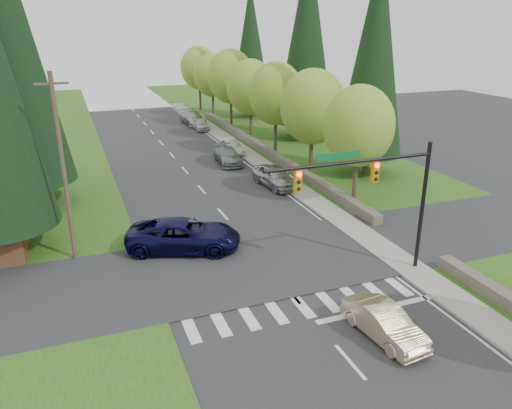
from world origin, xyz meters
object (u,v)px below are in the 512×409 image
suv_navy (184,235)px  parked_car_c (232,148)px  parked_car_e (193,118)px  parked_car_a (275,176)px  parked_car_d (201,124)px  parked_car_b (228,156)px  sedan_champagne (384,323)px

suv_navy → parked_car_c: (9.25, 19.40, -0.25)m
parked_car_c → parked_car_e: (0.00, 15.57, 0.15)m
parked_car_a → parked_car_d: parked_car_a is taller
suv_navy → parked_car_e: size_ratio=1.18×
suv_navy → parked_car_d: bearing=3.8°
parked_car_a → parked_car_e: 26.25m
suv_navy → parked_car_d: size_ratio=1.66×
parked_car_b → parked_car_d: bearing=89.2°
parked_car_b → parked_car_d: (1.40, 15.00, -0.04)m
suv_navy → sedan_champagne: bearing=-132.3°
parked_car_b → sedan_champagne: bearing=-89.8°
parked_car_d → parked_car_e: parked_car_e is taller
suv_navy → parked_car_c: 21.50m
parked_car_b → parked_car_e: parked_car_e is taller
suv_navy → parked_car_a: bearing=-26.4°
parked_car_b → parked_car_e: 18.66m
suv_navy → parked_car_e: 36.18m
suv_navy → parked_car_a: 12.72m
parked_car_a → parked_car_c: (0.00, 10.68, -0.19)m
suv_navy → parked_car_e: bearing=5.4°
parked_car_b → parked_car_a: bearing=-75.1°
parked_car_b → parked_car_e: bearing=90.2°
suv_navy → parked_car_c: bearing=-5.2°
parked_car_c → parked_car_d: size_ratio=1.01×
parked_car_c → parked_car_d: (0.00, 11.96, 0.02)m
suv_navy → parked_car_b: 18.15m
parked_car_a → parked_car_c: size_ratio=1.26×
sedan_champagne → parked_car_c: bearing=76.7°
parked_car_d → parked_car_a: bearing=-89.9°
parked_car_d → parked_car_b: bearing=-95.3°
parked_car_a → parked_car_d: 22.64m
sedan_champagne → parked_car_c: size_ratio=1.07×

